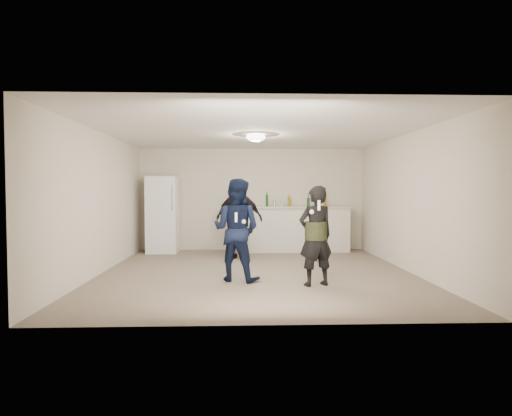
{
  "coord_description": "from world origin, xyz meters",
  "views": [
    {
      "loc": [
        -0.27,
        -7.59,
        1.46
      ],
      "look_at": [
        0.0,
        0.2,
        1.15
      ],
      "focal_mm": 30.0,
      "sensor_mm": 36.0,
      "label": 1
    }
  ],
  "objects_px": {
    "shaker": "(274,203)",
    "woman": "(316,236)",
    "spectator": "(239,219)",
    "fridge": "(163,215)",
    "counter": "(294,230)",
    "man": "(236,230)"
  },
  "relations": [
    {
      "from": "fridge",
      "to": "woman",
      "type": "xyz_separation_m",
      "value": [
        3.0,
        -3.68,
        -0.13
      ]
    },
    {
      "from": "woman",
      "to": "spectator",
      "type": "relative_size",
      "value": 0.89
    },
    {
      "from": "fridge",
      "to": "shaker",
      "type": "relative_size",
      "value": 10.59
    },
    {
      "from": "fridge",
      "to": "spectator",
      "type": "distance_m",
      "value": 2.11
    },
    {
      "from": "fridge",
      "to": "spectator",
      "type": "xyz_separation_m",
      "value": [
        1.81,
        -1.08,
        -0.04
      ]
    },
    {
      "from": "woman",
      "to": "spectator",
      "type": "height_order",
      "value": "spectator"
    },
    {
      "from": "man",
      "to": "spectator",
      "type": "bearing_deg",
      "value": -69.07
    },
    {
      "from": "man",
      "to": "spectator",
      "type": "distance_m",
      "value": 2.17
    },
    {
      "from": "shaker",
      "to": "woman",
      "type": "distance_m",
      "value": 3.72
    },
    {
      "from": "counter",
      "to": "spectator",
      "type": "height_order",
      "value": "spectator"
    },
    {
      "from": "shaker",
      "to": "man",
      "type": "height_order",
      "value": "man"
    },
    {
      "from": "counter",
      "to": "spectator",
      "type": "relative_size",
      "value": 1.5
    },
    {
      "from": "shaker",
      "to": "counter",
      "type": "bearing_deg",
      "value": 7.3
    },
    {
      "from": "fridge",
      "to": "woman",
      "type": "relative_size",
      "value": 1.17
    },
    {
      "from": "spectator",
      "to": "shaker",
      "type": "bearing_deg",
      "value": -112.12
    },
    {
      "from": "shaker",
      "to": "spectator",
      "type": "xyz_separation_m",
      "value": [
        -0.84,
        -1.09,
        -0.31
      ]
    },
    {
      "from": "counter",
      "to": "woman",
      "type": "relative_size",
      "value": 1.69
    },
    {
      "from": "fridge",
      "to": "shaker",
      "type": "distance_m",
      "value": 2.66
    },
    {
      "from": "counter",
      "to": "shaker",
      "type": "height_order",
      "value": "shaker"
    },
    {
      "from": "counter",
      "to": "fridge",
      "type": "bearing_deg",
      "value": -178.72
    },
    {
      "from": "fridge",
      "to": "man",
      "type": "relative_size",
      "value": 1.08
    },
    {
      "from": "counter",
      "to": "woman",
      "type": "distance_m",
      "value": 3.76
    }
  ]
}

